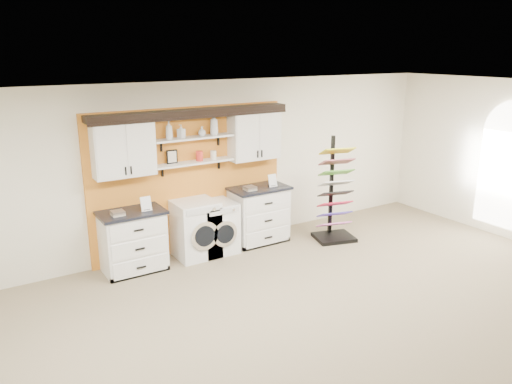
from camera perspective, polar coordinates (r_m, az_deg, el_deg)
floor at (r=5.72m, az=10.86°, el=-19.28°), size 10.00×10.00×0.00m
ceiling at (r=4.71m, az=12.67°, el=9.80°), size 10.00×10.00×0.00m
wall_back at (r=8.26m, az=-7.67°, el=2.74°), size 10.00×0.00×10.00m
accent_panel at (r=8.28m, az=-7.52°, el=1.35°), size 3.40×0.07×2.40m
upper_cabinet_left at (r=7.58m, az=-14.95°, el=4.86°), size 0.90×0.35×0.84m
upper_cabinet_right at (r=8.51m, az=-0.22°, el=6.57°), size 0.90×0.35×0.84m
shelf_lower at (r=8.05m, az=-7.11°, el=3.37°), size 1.32×0.28×0.03m
shelf_upper at (r=7.98m, az=-7.21°, el=6.17°), size 1.32×0.28×0.03m
crown_molding at (r=7.93m, az=-7.35°, el=9.01°), size 3.30×0.41×0.13m
window_arched at (r=9.73m, az=27.01°, el=3.04°), size 0.06×1.10×2.25m
picture_frame at (r=7.93m, az=-9.58°, el=4.00°), size 0.18×0.02×0.22m
canister_red at (r=8.07m, az=-6.49°, el=4.11°), size 0.11×0.11×0.16m
canister_cream at (r=8.18m, az=-4.91°, el=4.25°), size 0.10×0.10×0.14m
base_cabinet_left at (r=7.83m, az=-13.88°, el=-5.45°), size 0.97×0.66×0.95m
base_cabinet_right at (r=8.72m, az=0.31°, el=-2.58°), size 1.02×0.66×0.99m
washer at (r=8.17m, az=-6.94°, el=-4.19°), size 0.67×0.71×0.94m
dryer at (r=8.34m, az=-4.66°, el=-4.00°), size 0.62×0.71×0.86m
sample_rack at (r=8.92m, az=8.96°, el=-1.88°), size 0.79×0.72×1.84m
soap_bottle_a at (r=7.80m, az=-9.91°, el=6.99°), size 0.15×0.15×0.28m
soap_bottle_b at (r=7.88m, az=-8.55°, el=6.88°), size 0.13×0.13×0.21m
soap_bottle_c at (r=8.03m, az=-6.20°, el=6.92°), size 0.17×0.17×0.15m
soap_bottle_d at (r=8.11m, az=-4.83°, el=7.74°), size 0.16×0.16×0.34m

